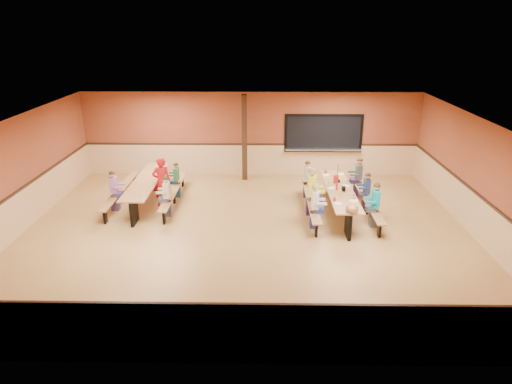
{
  "coord_description": "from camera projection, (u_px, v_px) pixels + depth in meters",
  "views": [
    {
      "loc": [
        0.45,
        -11.04,
        5.3
      ],
      "look_at": [
        0.27,
        0.02,
        1.15
      ],
      "focal_mm": 32.0,
      "sensor_mm": 36.0,
      "label": 1
    }
  ],
  "objects": [
    {
      "name": "seated_child_teal_right",
      "position": [
        375.0,
        205.0,
        12.37
      ],
      "size": [
        0.38,
        0.31,
        1.23
      ],
      "primitive_type": null,
      "color": "#0F96A9",
      "rests_on": "ground"
    },
    {
      "name": "seated_child_white_left",
      "position": [
        315.0,
        206.0,
        12.29
      ],
      "size": [
        0.39,
        0.32,
        1.25
      ],
      "primitive_type": null,
      "color": "silver",
      "rests_on": "ground"
    },
    {
      "name": "ground",
      "position": [
        246.0,
        232.0,
        12.2
      ],
      "size": [
        12.0,
        12.0,
        0.0
      ],
      "primitive_type": "plane",
      "color": "olive",
      "rests_on": "ground"
    },
    {
      "name": "standing_woman",
      "position": [
        162.0,
        181.0,
        13.76
      ],
      "size": [
        0.65,
        0.53,
        1.53
      ],
      "primitive_type": "imported",
      "rotation": [
        0.0,
        0.0,
        3.49
      ],
      "color": "red",
      "rests_on": "ground"
    },
    {
      "name": "condiment_mustard",
      "position": [
        341.0,
        193.0,
        12.65
      ],
      "size": [
        0.06,
        0.06,
        0.17
      ],
      "primitive_type": "cylinder",
      "color": "yellow",
      "rests_on": "cafeteria_table_main"
    },
    {
      "name": "napkin_dispenser",
      "position": [
        343.0,
        189.0,
        13.05
      ],
      "size": [
        0.1,
        0.14,
        0.13
      ],
      "primitive_type": "cube",
      "color": "black",
      "rests_on": "cafeteria_table_main"
    },
    {
      "name": "room_envelope",
      "position": [
        246.0,
        209.0,
        11.96
      ],
      "size": [
        12.04,
        10.04,
        3.02
      ],
      "color": "brown",
      "rests_on": "ground"
    },
    {
      "name": "kitchen_pass_through",
      "position": [
        323.0,
        135.0,
        16.28
      ],
      "size": [
        2.78,
        0.28,
        1.38
      ],
      "color": "black",
      "rests_on": "ground"
    },
    {
      "name": "punch_pitcher",
      "position": [
        336.0,
        179.0,
        13.71
      ],
      "size": [
        0.16,
        0.16,
        0.22
      ],
      "primitive_type": "cylinder",
      "color": "#AF2417",
      "rests_on": "cafeteria_table_main"
    },
    {
      "name": "seated_child_grey_left",
      "position": [
        307.0,
        179.0,
        14.49
      ],
      "size": [
        0.36,
        0.29,
        1.18
      ],
      "primitive_type": null,
      "color": "#BBBBBB",
      "rests_on": "ground"
    },
    {
      "name": "seated_child_navy_right",
      "position": [
        366.0,
        192.0,
        13.41
      ],
      "size": [
        0.35,
        0.28,
        1.17
      ],
      "primitive_type": null,
      "color": "navy",
      "rests_on": "ground"
    },
    {
      "name": "seated_adult_yellow",
      "position": [
        311.0,
        192.0,
        13.13
      ],
      "size": [
        0.46,
        0.38,
        1.4
      ],
      "primitive_type": null,
      "color": "#EBFF27",
      "rests_on": "ground"
    },
    {
      "name": "seated_child_char_right",
      "position": [
        358.0,
        177.0,
        14.56
      ],
      "size": [
        0.39,
        0.32,
        1.26
      ],
      "primitive_type": null,
      "color": "#42494B",
      "rests_on": "ground"
    },
    {
      "name": "cafeteria_table_second",
      "position": [
        147.0,
        187.0,
        14.03
      ],
      "size": [
        1.91,
        3.7,
        0.74
      ],
      "color": "#9D693E",
      "rests_on": "ground"
    },
    {
      "name": "seated_child_tan_sec",
      "position": [
        167.0,
        196.0,
        13.07
      ],
      "size": [
        0.36,
        0.29,
        1.18
      ],
      "primitive_type": null,
      "color": "beige",
      "rests_on": "ground"
    },
    {
      "name": "seated_child_green_sec",
      "position": [
        177.0,
        180.0,
        14.51
      ],
      "size": [
        0.33,
        0.27,
        1.12
      ],
      "primitive_type": null,
      "color": "#387F50",
      "rests_on": "ground"
    },
    {
      "name": "seated_child_purple_sec",
      "position": [
        114.0,
        191.0,
        13.45
      ],
      "size": [
        0.37,
        0.3,
        1.2
      ],
      "primitive_type": null,
      "color": "#9D6198",
      "rests_on": "ground"
    },
    {
      "name": "chip_bowl",
      "position": [
        352.0,
        209.0,
        11.6
      ],
      "size": [
        0.32,
        0.32,
        0.15
      ],
      "primitive_type": null,
      "color": "orange",
      "rests_on": "cafeteria_table_main"
    },
    {
      "name": "structural_post",
      "position": [
        245.0,
        138.0,
        15.8
      ],
      "size": [
        0.18,
        0.18,
        3.0
      ],
      "primitive_type": "cube",
      "color": "black",
      "rests_on": "ground"
    },
    {
      "name": "table_paddle",
      "position": [
        337.0,
        177.0,
        13.76
      ],
      "size": [
        0.16,
        0.16,
        0.56
      ],
      "color": "black",
      "rests_on": "cafeteria_table_main"
    },
    {
      "name": "place_settings",
      "position": [
        340.0,
        188.0,
        13.15
      ],
      "size": [
        0.65,
        3.3,
        0.11
      ],
      "primitive_type": null,
      "color": "beige",
      "rests_on": "cafeteria_table_main"
    },
    {
      "name": "condiment_ketchup",
      "position": [
        337.0,
        187.0,
        13.15
      ],
      "size": [
        0.06,
        0.06,
        0.17
      ],
      "primitive_type": "cylinder",
      "color": "#B2140F",
      "rests_on": "cafeteria_table_main"
    },
    {
      "name": "cafeteria_table_main",
      "position": [
        339.0,
        196.0,
        13.25
      ],
      "size": [
        1.91,
        3.7,
        0.74
      ],
      "color": "#9D693E",
      "rests_on": "ground"
    }
  ]
}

